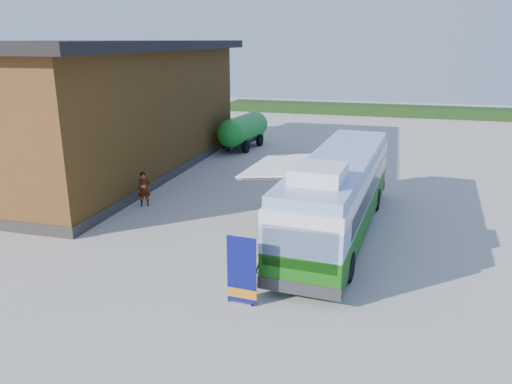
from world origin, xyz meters
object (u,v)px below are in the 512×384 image
(picnic_table, at_px, (265,265))
(slurry_tanker, at_px, (243,130))
(person_b, at_px, (284,189))
(person_a, at_px, (144,189))
(banner, at_px, (242,277))
(bus, at_px, (338,192))

(picnic_table, height_order, slurry_tanker, slurry_tanker)
(person_b, bearing_deg, person_a, -56.90)
(picnic_table, distance_m, slurry_tanker, 20.67)
(banner, distance_m, person_b, 9.57)
(person_a, bearing_deg, bus, -32.61)
(slurry_tanker, bearing_deg, person_b, -57.51)
(bus, relative_size, picnic_table, 8.06)
(bus, xyz_separation_m, person_b, (-2.89, 3.16, -1.00))
(bus, height_order, slurry_tanker, bus)
(banner, xyz_separation_m, person_b, (-0.84, 9.53, -0.10))
(slurry_tanker, bearing_deg, banner, -66.09)
(picnic_table, xyz_separation_m, person_a, (-7.38, 5.85, 0.31))
(banner, bearing_deg, person_a, 137.48)
(person_a, xyz_separation_m, person_b, (6.29, 1.97, -0.05))
(picnic_table, xyz_separation_m, slurry_tanker, (-6.64, 19.56, 0.86))
(bus, height_order, person_b, bus)
(person_a, relative_size, slurry_tanker, 0.26)
(banner, height_order, person_a, banner)
(person_a, height_order, person_b, person_a)
(bus, relative_size, person_b, 7.91)
(bus, bearing_deg, slurry_tanker, 123.70)
(picnic_table, height_order, person_a, person_a)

